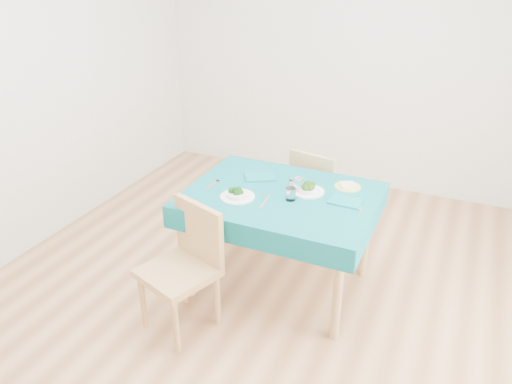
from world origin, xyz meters
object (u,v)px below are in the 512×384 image
at_px(table, 280,241).
at_px(chair_near, 177,259).
at_px(bowl_near, 237,193).
at_px(bowl_far, 308,188).
at_px(chair_far, 321,188).
at_px(side_plate, 348,187).

xyz_separation_m(table, chair_near, (-0.43, -0.69, 0.15)).
relative_size(bowl_near, bowl_far, 1.04).
height_order(bowl_near, bowl_far, bowl_near).
xyz_separation_m(table, chair_far, (0.07, 0.74, 0.11)).
bearing_deg(bowl_near, chair_far, 70.63).
height_order(bowl_far, side_plate, bowl_far).
height_order(chair_near, chair_far, chair_near).
xyz_separation_m(chair_near, chair_far, (0.49, 1.43, -0.04)).
relative_size(table, chair_far, 1.31).
bearing_deg(table, side_plate, 36.91).
relative_size(table, chair_near, 1.22).
bearing_deg(chair_near, table, 77.71).
distance_m(bowl_far, side_plate, 0.30).
height_order(chair_near, side_plate, chair_near).
bearing_deg(chair_near, chair_far, 90.18).
relative_size(chair_far, bowl_far, 4.35).
distance_m(table, bowl_far, 0.45).
bearing_deg(chair_near, bowl_far, 72.93).
bearing_deg(bowl_far, side_plate, 39.61).
height_order(bowl_near, side_plate, bowl_near).
height_order(table, bowl_far, bowl_far).
height_order(table, chair_near, chair_near).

